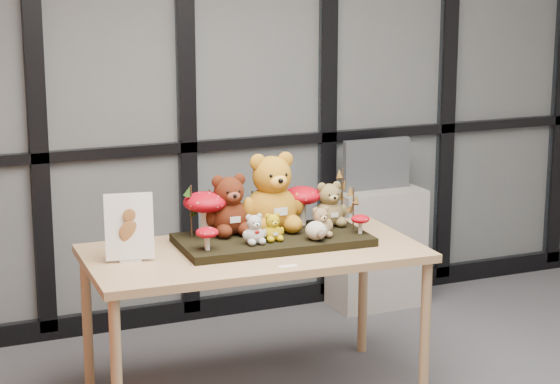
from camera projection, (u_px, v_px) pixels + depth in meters
name	position (u px, v px, depth m)	size (l,w,h in m)	color
room_shell	(515.00, 77.00, 3.68)	(5.00, 5.00, 5.00)	#ACA9A3
glass_partition	(259.00, 80.00, 5.95)	(4.90, 0.06, 2.78)	#2D383F
display_table	(254.00, 263.00, 4.86)	(1.63, 0.87, 0.75)	tan
diorama_tray	(273.00, 240.00, 4.93)	(0.92, 0.46, 0.04)	black
bear_pooh_yellow	(272.00, 188.00, 5.00)	(0.33, 0.30, 0.43)	#BE7C19
bear_brown_medium	(229.00, 201.00, 4.94)	(0.25, 0.23, 0.33)	#4C1B0C
bear_tan_back	(329.00, 202.00, 5.10)	(0.19, 0.17, 0.25)	olive
bear_small_yellow	(272.00, 225.00, 4.83)	(0.11, 0.10, 0.15)	gold
bear_white_bow	(254.00, 227.00, 4.78)	(0.12, 0.11, 0.16)	beige
bear_beige_small	(321.00, 220.00, 4.90)	(0.12, 0.11, 0.16)	#95734D
plush_cream_hedgehog	(316.00, 230.00, 4.85)	(0.08, 0.07, 0.10)	beige
mushroom_back_left	(205.00, 212.00, 4.91)	(0.22, 0.22, 0.24)	#A20512
mushroom_back_right	(302.00, 204.00, 5.12)	(0.20, 0.20, 0.22)	#A20512
mushroom_front_left	(207.00, 237.00, 4.68)	(0.11, 0.11, 0.12)	#A20512
mushroom_front_right	(360.00, 223.00, 4.97)	(0.09, 0.09, 0.10)	#A20512
sprig_green_far_left	(191.00, 211.00, 4.88)	(0.05, 0.05, 0.26)	#103C0D
sprig_green_mid_left	(210.00, 211.00, 4.97)	(0.05, 0.05, 0.22)	#103C0D
sprig_dry_far_right	(342.00, 196.00, 5.13)	(0.05, 0.05, 0.29)	brown
sprig_dry_mid_right	(353.00, 208.00, 5.03)	(0.05, 0.05, 0.21)	brown
sprig_green_centre	(252.00, 209.00, 5.06)	(0.05, 0.05, 0.19)	#103C0D
sign_holder	(129.00, 230.00, 4.62)	(0.23, 0.10, 0.32)	silver
label_card	(287.00, 266.00, 4.57)	(0.09, 0.03, 0.00)	white
cabinet	(376.00, 247.00, 6.27)	(0.55, 0.32, 0.74)	#A0998F
monitor	(377.00, 164.00, 6.17)	(0.44, 0.05, 0.31)	#4E5256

